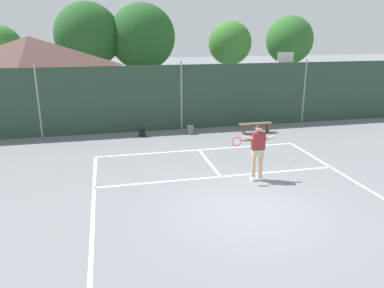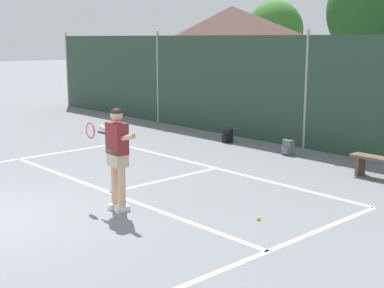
% 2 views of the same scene
% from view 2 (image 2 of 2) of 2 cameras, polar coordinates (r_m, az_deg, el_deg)
% --- Properties ---
extents(court_markings, '(8.30, 11.10, 0.01)m').
position_cam_2_polar(court_markings, '(10.09, -17.48, -6.91)').
color(court_markings, white).
rests_on(court_markings, ground).
extents(chainlink_fence, '(26.09, 0.09, 3.28)m').
position_cam_2_polar(chainlink_fence, '(15.18, 12.03, 5.36)').
color(chainlink_fence, '#284233').
rests_on(chainlink_fence, ground).
extents(clubhouse_building, '(7.21, 5.85, 4.38)m').
position_cam_2_polar(clubhouse_building, '(23.62, 4.18, 9.31)').
color(clubhouse_building, silver).
rests_on(clubhouse_building, ground).
extents(tennis_player, '(1.44, 0.27, 1.85)m').
position_cam_2_polar(tennis_player, '(9.55, -8.00, -0.63)').
color(tennis_player, silver).
rests_on(tennis_player, ground).
extents(tennis_ball, '(0.07, 0.07, 0.07)m').
position_cam_2_polar(tennis_ball, '(9.29, 7.10, -7.85)').
color(tennis_ball, '#CCE033').
rests_on(tennis_ball, ground).
extents(backpack_black, '(0.31, 0.28, 0.46)m').
position_cam_2_polar(backpack_black, '(15.93, 3.80, 0.86)').
color(backpack_black, black).
rests_on(backpack_black, ground).
extents(backpack_grey, '(0.30, 0.27, 0.46)m').
position_cam_2_polar(backpack_grey, '(14.46, 10.17, -0.37)').
color(backpack_grey, slate).
rests_on(backpack_grey, ground).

